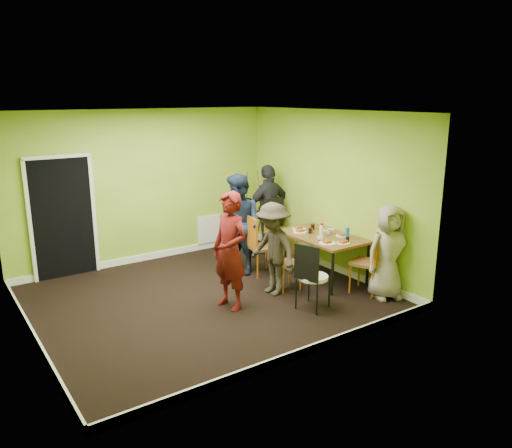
{
  "coord_description": "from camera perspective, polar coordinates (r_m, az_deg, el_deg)",
  "views": [
    {
      "loc": [
        -3.44,
        -6.34,
        3.03
      ],
      "look_at": [
        0.93,
        0.0,
        1.04
      ],
      "focal_mm": 35.0,
      "sensor_mm": 36.0,
      "label": 1
    }
  ],
  "objects": [
    {
      "name": "glass_mid",
      "position": [
        8.53,
        6.2,
        -0.75
      ],
      "size": [
        0.06,
        0.06,
        0.09
      ],
      "primitive_type": "cylinder",
      "color": "black",
      "rests_on": "dining_table"
    },
    {
      "name": "dining_table",
      "position": [
        8.46,
        7.55,
        -1.63
      ],
      "size": [
        0.9,
        1.5,
        0.75
      ],
      "color": "black",
      "rests_on": "ground"
    },
    {
      "name": "plate_near_right",
      "position": [
        7.99,
        8.15,
        -2.17
      ],
      "size": [
        0.27,
        0.27,
        0.01
      ],
      "primitive_type": "cylinder",
      "color": "white",
      "rests_on": "dining_table"
    },
    {
      "name": "cup_b",
      "position": [
        8.52,
        8.37,
        -0.84
      ],
      "size": [
        0.1,
        0.1,
        0.1
      ],
      "primitive_type": "imported",
      "color": "white",
      "rests_on": "dining_table"
    },
    {
      "name": "plate_wall_back",
      "position": [
        8.79,
        8.17,
        -0.63
      ],
      "size": [
        0.24,
        0.24,
        0.01
      ],
      "primitive_type": "cylinder",
      "color": "white",
      "rests_on": "dining_table"
    },
    {
      "name": "chair_bentwood",
      "position": [
        7.22,
        6.28,
        -5.63
      ],
      "size": [
        0.5,
        0.49,
        1.0
      ],
      "rotation": [
        0.0,
        0.0,
        -1.26
      ],
      "color": "black",
      "rests_on": "ground"
    },
    {
      "name": "cup_a",
      "position": [
        8.13,
        7.39,
        -1.6
      ],
      "size": [
        0.11,
        0.11,
        0.08
      ],
      "primitive_type": "imported",
      "color": "white",
      "rests_on": "dining_table"
    },
    {
      "name": "room_walls",
      "position": [
        7.52,
        -6.19,
        -1.33
      ],
      "size": [
        5.04,
        4.54,
        2.82
      ],
      "color": "#73A129",
      "rests_on": "ground"
    },
    {
      "name": "chair_left_near",
      "position": [
        7.93,
        3.08,
        -3.96
      ],
      "size": [
        0.42,
        0.42,
        0.92
      ],
      "rotation": [
        0.0,
        0.0,
        -1.68
      ],
      "color": "#C96512",
      "rests_on": "ground"
    },
    {
      "name": "glass_front",
      "position": [
        8.09,
        10.39,
        -1.77
      ],
      "size": [
        0.06,
        0.06,
        0.09
      ],
      "primitive_type": "cylinder",
      "color": "black",
      "rests_on": "dining_table"
    },
    {
      "name": "chair_left_far",
      "position": [
        8.57,
        0.21,
        -2.1
      ],
      "size": [
        0.48,
        0.48,
        1.03
      ],
      "rotation": [
        0.0,
        0.0,
        -1.71
      ],
      "color": "#C96512",
      "rests_on": "ground"
    },
    {
      "name": "glass_back",
      "position": [
        8.75,
        6.49,
        -0.34
      ],
      "size": [
        0.07,
        0.07,
        0.1
      ],
      "primitive_type": "cylinder",
      "color": "black",
      "rests_on": "dining_table"
    },
    {
      "name": "orange_bottle",
      "position": [
        8.57,
        6.41,
        -0.76
      ],
      "size": [
        0.03,
        0.03,
        0.07
      ],
      "primitive_type": "cylinder",
      "color": "#C96512",
      "rests_on": "dining_table"
    },
    {
      "name": "person_left_near",
      "position": [
        7.71,
        1.96,
        -2.86
      ],
      "size": [
        0.59,
        0.97,
        1.46
      ],
      "primitive_type": "imported",
      "rotation": [
        0.0,
        0.0,
        -1.52
      ],
      "color": "#2C261D",
      "rests_on": "ground"
    },
    {
      "name": "thermos",
      "position": [
        8.33,
        7.49,
        -0.78
      ],
      "size": [
        0.07,
        0.07,
        0.2
      ],
      "primitive_type": "cylinder",
      "color": "white",
      "rests_on": "dining_table"
    },
    {
      "name": "person_front_end",
      "position": [
        7.81,
        14.91,
        -3.12
      ],
      "size": [
        0.82,
        0.66,
        1.46
      ],
      "primitive_type": "imported",
      "rotation": [
        0.0,
        0.0,
        -0.31
      ],
      "color": "gray",
      "rests_on": "ground"
    },
    {
      "name": "chair_back_end",
      "position": [
        9.55,
        2.06,
        0.95
      ],
      "size": [
        0.46,
        0.55,
        1.12
      ],
      "rotation": [
        0.0,
        0.0,
        3.16
      ],
      "color": "#C96512",
      "rests_on": "ground"
    },
    {
      "name": "person_back_end",
      "position": [
        9.71,
        1.48,
        1.68
      ],
      "size": [
        1.04,
        0.47,
        1.75
      ],
      "primitive_type": "imported",
      "rotation": [
        0.0,
        0.0,
        3.19
      ],
      "color": "#222227",
      "rests_on": "ground"
    },
    {
      "name": "person_left_far",
      "position": [
        8.59,
        -1.93,
        -0.06
      ],
      "size": [
        0.82,
        0.96,
        1.74
      ],
      "primitive_type": "imported",
      "rotation": [
        0.0,
        0.0,
        -1.36
      ],
      "color": "#152136",
      "rests_on": "ground"
    },
    {
      "name": "chair_front_end",
      "position": [
        7.95,
        13.15,
        -3.72
      ],
      "size": [
        0.57,
        0.57,
        1.06
      ],
      "rotation": [
        0.0,
        0.0,
        0.39
      ],
      "color": "#C96512",
      "rests_on": "ground"
    },
    {
      "name": "easel",
      "position": [
        10.0,
        0.13,
        1.65
      ],
      "size": [
        0.65,
        0.61,
        1.63
      ],
      "color": "brown",
      "rests_on": "ground"
    },
    {
      "name": "ground",
      "position": [
        7.82,
        -5.68,
        -8.35
      ],
      "size": [
        5.0,
        5.0,
        0.0
      ],
      "primitive_type": "plane",
      "color": "black",
      "rests_on": "ground"
    },
    {
      "name": "plate_wall_front",
      "position": [
        8.45,
        9.87,
        -1.32
      ],
      "size": [
        0.23,
        0.23,
        0.01
      ],
      "primitive_type": "cylinder",
      "color": "white",
      "rests_on": "dining_table"
    },
    {
      "name": "plate_far_back",
      "position": [
        8.78,
        4.91,
        -0.55
      ],
      "size": [
        0.23,
        0.23,
        0.01
      ],
      "primitive_type": "cylinder",
      "color": "white",
      "rests_on": "dining_table"
    },
    {
      "name": "plate_near_left",
      "position": [
        8.59,
        5.04,
        -0.9
      ],
      "size": [
        0.23,
        0.23,
        0.01
      ],
      "primitive_type": "cylinder",
      "color": "white",
      "rests_on": "dining_table"
    },
    {
      "name": "plate_far_front",
      "position": [
        8.04,
        9.94,
        -2.15
      ],
      "size": [
        0.21,
        0.21,
        0.01
      ],
      "primitive_type": "cylinder",
      "color": "white",
      "rests_on": "dining_table"
    },
    {
      "name": "blue_bottle",
      "position": [
        8.27,
        10.38,
        -1.04
      ],
      "size": [
        0.07,
        0.07,
        0.19
      ],
      "primitive_type": "cylinder",
      "color": "blue",
      "rests_on": "dining_table"
    },
    {
      "name": "person_standing",
      "position": [
        7.17,
        -2.98,
        -3.09
      ],
      "size": [
        0.53,
        0.7,
        1.73
      ],
      "primitive_type": "imported",
      "rotation": [
        0.0,
        0.0,
        -1.38
      ],
      "color": "#560E0E",
      "rests_on": "ground"
    }
  ]
}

